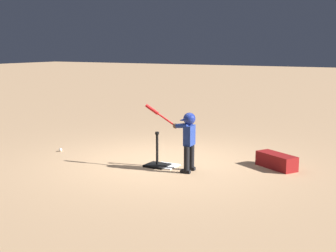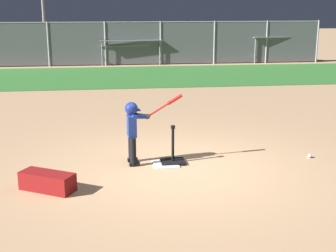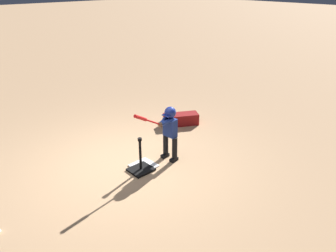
{
  "view_description": "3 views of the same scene",
  "coord_description": "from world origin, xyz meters",
  "px_view_note": "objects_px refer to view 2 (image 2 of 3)",
  "views": [
    {
      "loc": [
        -4.63,
        7.9,
        2.31
      ],
      "look_at": [
        -0.44,
        0.57,
        0.86
      ],
      "focal_mm": 50.0,
      "sensor_mm": 36.0,
      "label": 1
    },
    {
      "loc": [
        -1.15,
        -7.43,
        2.73
      ],
      "look_at": [
        -0.18,
        0.23,
        0.71
      ],
      "focal_mm": 50.0,
      "sensor_mm": 36.0,
      "label": 2
    },
    {
      "loc": [
        3.11,
        4.6,
        3.31
      ],
      "look_at": [
        -0.66,
        0.48,
        0.78
      ],
      "focal_mm": 35.0,
      "sensor_mm": 36.0,
      "label": 3
    }
  ],
  "objects_px": {
    "bleachers_far_left": "(129,51)",
    "bleachers_right_center": "(269,48)",
    "baseball": "(310,156)",
    "batter_child": "(134,125)",
    "equipment_bag": "(47,181)",
    "batting_tee": "(173,158)"
  },
  "relations": [
    {
      "from": "batting_tee",
      "to": "equipment_bag",
      "type": "relative_size",
      "value": 0.81
    },
    {
      "from": "batter_child",
      "to": "batting_tee",
      "type": "bearing_deg",
      "value": -3.56
    },
    {
      "from": "batting_tee",
      "to": "bleachers_far_left",
      "type": "xyz_separation_m",
      "value": [
        -0.06,
        14.79,
        0.48
      ]
    },
    {
      "from": "equipment_bag",
      "to": "bleachers_far_left",
      "type": "bearing_deg",
      "value": 112.62
    },
    {
      "from": "batter_child",
      "to": "bleachers_right_center",
      "type": "xyz_separation_m",
      "value": [
        7.61,
        14.91,
        -0.09
      ]
    },
    {
      "from": "batting_tee",
      "to": "bleachers_right_center",
      "type": "distance_m",
      "value": 16.49
    },
    {
      "from": "batting_tee",
      "to": "baseball",
      "type": "relative_size",
      "value": 9.21
    },
    {
      "from": "batting_tee",
      "to": "bleachers_far_left",
      "type": "height_order",
      "value": "bleachers_far_left"
    },
    {
      "from": "bleachers_far_left",
      "to": "equipment_bag",
      "type": "xyz_separation_m",
      "value": [
        -1.99,
        -15.8,
        -0.43
      ]
    },
    {
      "from": "batter_child",
      "to": "bleachers_far_left",
      "type": "xyz_separation_m",
      "value": [
        0.61,
        14.75,
        -0.13
      ]
    },
    {
      "from": "batter_child",
      "to": "equipment_bag",
      "type": "relative_size",
      "value": 1.46
    },
    {
      "from": "batter_child",
      "to": "baseball",
      "type": "relative_size",
      "value": 16.52
    },
    {
      "from": "bleachers_right_center",
      "to": "equipment_bag",
      "type": "distance_m",
      "value": 18.32
    },
    {
      "from": "baseball",
      "to": "bleachers_right_center",
      "type": "height_order",
      "value": "bleachers_right_center"
    },
    {
      "from": "batting_tee",
      "to": "equipment_bag",
      "type": "bearing_deg",
      "value": -153.72
    },
    {
      "from": "baseball",
      "to": "bleachers_right_center",
      "type": "distance_m",
      "value": 15.64
    },
    {
      "from": "baseball",
      "to": "bleachers_far_left",
      "type": "height_order",
      "value": "bleachers_far_left"
    },
    {
      "from": "bleachers_far_left",
      "to": "bleachers_right_center",
      "type": "relative_size",
      "value": 1.05
    },
    {
      "from": "batting_tee",
      "to": "bleachers_far_left",
      "type": "relative_size",
      "value": 0.23
    },
    {
      "from": "batter_child",
      "to": "bleachers_right_center",
      "type": "height_order",
      "value": "bleachers_right_center"
    },
    {
      "from": "batting_tee",
      "to": "equipment_bag",
      "type": "distance_m",
      "value": 2.29
    },
    {
      "from": "equipment_bag",
      "to": "batter_child",
      "type": "bearing_deg",
      "value": 67.26
    }
  ]
}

